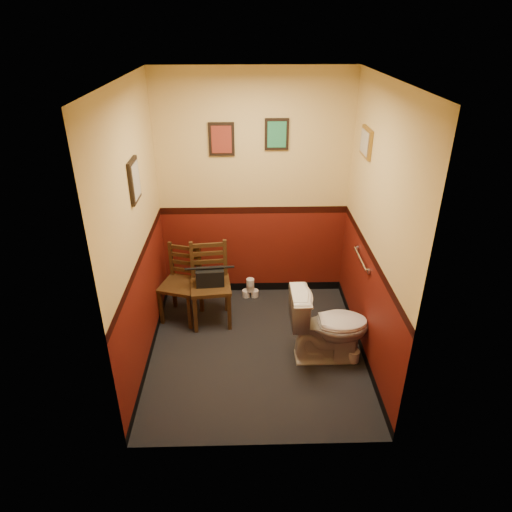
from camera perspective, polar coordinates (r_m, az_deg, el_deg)
The scene contains 17 objects.
floor at distance 4.93m, azimuth 0.08°, elevation -11.71°, with size 2.20×2.40×0.00m, color black.
ceiling at distance 3.82m, azimuth 0.11°, elevation 21.24°, with size 2.20×2.40×0.00m, color silver.
wall_back at distance 5.31m, azimuth -0.28°, elevation 8.16°, with size 2.20×2.70×0.00m, color #5B140D.
wall_front at distance 3.16m, azimuth 0.71°, elevation -6.70°, with size 2.20×2.70×0.00m, color #5B140D.
wall_left at distance 4.32m, azimuth -14.68°, elevation 2.37°, with size 2.40×2.70×0.00m, color #5B140D.
wall_right at distance 4.37m, azimuth 14.68°, elevation 2.71°, with size 2.40×2.70×0.00m, color #5B140D.
grab_bar at distance 4.75m, azimuth 13.00°, elevation -0.37°, with size 0.05×0.56×0.06m.
framed_print_back_a at distance 5.12m, azimuth -4.33°, elevation 14.35°, with size 0.28×0.04×0.36m.
framed_print_back_b at distance 5.12m, azimuth 2.61°, elevation 14.96°, with size 0.26×0.04×0.34m.
framed_print_left at distance 4.22m, azimuth -14.95°, elevation 9.10°, with size 0.04×0.30×0.38m.
framed_print_right at distance 4.68m, azimuth 13.59°, elevation 13.65°, with size 0.04×0.34×0.28m.
toilet at distance 4.67m, azimuth 9.08°, elevation -8.58°, with size 0.45×0.80×0.79m, color white.
toilet_brush at distance 4.86m, azimuth 12.06°, elevation -12.00°, with size 0.12×0.12×0.45m.
chair_left at distance 5.27m, azimuth -9.29°, elevation -3.40°, with size 0.51×0.51×0.87m.
chair_right at distance 5.15m, azimuth -5.73°, elevation -3.51°, with size 0.48×0.48×0.94m.
handbag at distance 5.06m, azimuth -5.77°, elevation -2.62°, with size 0.32×0.18×0.22m.
tp_stack at distance 5.71m, azimuth -0.72°, elevation -4.16°, with size 0.20×0.12×0.27m.
Camera 1 is at (-0.11, -3.80, 3.14)m, focal length 32.00 mm.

